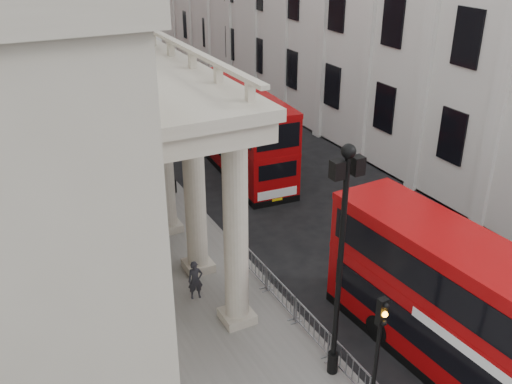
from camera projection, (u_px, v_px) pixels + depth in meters
sidewalk_west at (92, 144)px, 39.45m from camera, size 6.00×140.00×0.12m
sidewalk_east at (297, 111)px, 46.23m from camera, size 3.00×140.00×0.12m
kerb at (134, 137)px, 40.66m from camera, size 0.20×140.00×0.14m
lamp_post_south at (341, 252)px, 17.47m from camera, size 1.05×0.44×8.32m
lamp_post_mid at (168, 111)px, 30.31m from camera, size 1.05×0.44×8.32m
lamp_post_north at (98, 54)px, 43.16m from camera, size 1.05×0.44×8.32m
traffic_light at (379, 336)px, 16.66m from camera, size 0.28×0.33×4.30m
bus_near at (467, 312)px, 18.58m from camera, size 3.35×11.43×4.87m
bus_far at (238, 127)px, 34.84m from camera, size 3.64×11.84×5.04m
pedestrian_a at (195, 280)px, 23.00m from camera, size 0.66×0.49×1.68m
pedestrian_b at (146, 241)px, 25.91m from camera, size 0.83×0.68×1.56m
pedestrian_c at (146, 172)px, 32.68m from camera, size 1.03×0.84×1.82m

